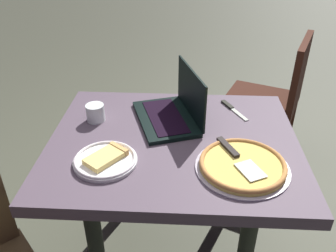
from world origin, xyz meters
TOP-DOWN VIEW (x-y plane):
  - dining_table at (0.00, 0.00)m, footprint 1.00×0.81m
  - laptop at (0.01, -0.16)m, footprint 0.33×0.40m
  - pizza_plate at (0.24, 0.17)m, footprint 0.23×0.23m
  - pizza_tray at (-0.25, 0.18)m, footprint 0.34×0.34m
  - table_knife at (-0.26, -0.26)m, footprint 0.11×0.19m
  - drink_cup at (0.35, -0.13)m, footprint 0.08×0.08m
  - chair_far at (-0.59, -0.79)m, footprint 0.56×0.56m

SIDE VIEW (x-z plane):
  - chair_far at x=-0.59m, z-range 0.07..0.95m
  - dining_table at x=0.00m, z-range 0.26..0.96m
  - table_knife at x=-0.26m, z-range 0.70..0.71m
  - pizza_plate at x=0.24m, z-range 0.70..0.74m
  - pizza_tray at x=-0.25m, z-range 0.70..0.74m
  - drink_cup at x=0.35m, z-range 0.71..0.78m
  - laptop at x=0.01m, z-range 0.64..0.87m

